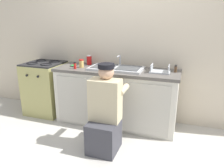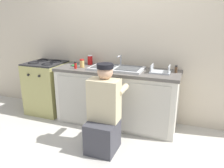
{
  "view_description": "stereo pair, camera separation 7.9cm",
  "coord_description": "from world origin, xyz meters",
  "views": [
    {
      "loc": [
        0.98,
        -2.75,
        1.63
      ],
      "look_at": [
        0.0,
        0.1,
        0.7
      ],
      "focal_mm": 35.0,
      "sensor_mm": 36.0,
      "label": 1
    },
    {
      "loc": [
        1.06,
        -2.72,
        1.63
      ],
      "look_at": [
        0.0,
        0.1,
        0.7
      ],
      "focal_mm": 35.0,
      "sensor_mm": 36.0,
      "label": 2
    }
  ],
  "objects": [
    {
      "name": "ground_plane",
      "position": [
        0.0,
        0.0,
        0.0
      ],
      "size": [
        12.0,
        12.0,
        0.0
      ],
      "primitive_type": "plane",
      "color": "beige"
    },
    {
      "name": "back_wall",
      "position": [
        0.0,
        0.65,
        1.25
      ],
      "size": [
        6.0,
        0.1,
        2.5
      ],
      "primitive_type": "cube",
      "color": "beige",
      "rests_on": "ground_plane"
    },
    {
      "name": "counter_cabinet",
      "position": [
        0.0,
        0.29,
        0.42
      ],
      "size": [
        1.84,
        0.62,
        0.84
      ],
      "color": "silver",
      "rests_on": "ground_plane"
    },
    {
      "name": "countertop",
      "position": [
        0.0,
        0.3,
        0.86
      ],
      "size": [
        1.88,
        0.62,
        0.04
      ],
      "primitive_type": "cube",
      "color": "#5B5651",
      "rests_on": "counter_cabinet"
    },
    {
      "name": "sink_double_basin",
      "position": [
        0.0,
        0.3,
        0.9
      ],
      "size": [
        0.8,
        0.44,
        0.19
      ],
      "color": "silver",
      "rests_on": "countertop"
    },
    {
      "name": "stove_range",
      "position": [
        -1.29,
        0.3,
        0.45
      ],
      "size": [
        0.61,
        0.62,
        0.91
      ],
      "color": "tan",
      "rests_on": "ground_plane"
    },
    {
      "name": "plumber_person",
      "position": [
        0.09,
        -0.44,
        0.46
      ],
      "size": [
        0.42,
        0.61,
        1.1
      ],
      "color": "#3F3F47",
      "rests_on": "ground_plane"
    },
    {
      "name": "spice_bottle_pepper",
      "position": [
        0.85,
        0.39,
        0.93
      ],
      "size": [
        0.04,
        0.04,
        0.1
      ],
      "color": "#513823",
      "rests_on": "countertop"
    },
    {
      "name": "condiment_jar",
      "position": [
        -0.55,
        0.23,
        0.95
      ],
      "size": [
        0.07,
        0.07,
        0.13
      ],
      "color": "#DBB760",
      "rests_on": "countertop"
    },
    {
      "name": "soda_cup_red",
      "position": [
        -0.53,
        0.48,
        0.96
      ],
      "size": [
        0.08,
        0.08,
        0.15
      ],
      "color": "red",
      "rests_on": "countertop"
    },
    {
      "name": "spice_bottle_red",
      "position": [
        -0.6,
        0.12,
        0.93
      ],
      "size": [
        0.04,
        0.04,
        0.1
      ],
      "color": "red",
      "rests_on": "countertop"
    },
    {
      "name": "dish_rack_tray",
      "position": [
        0.65,
        0.3,
        0.91
      ],
      "size": [
        0.28,
        0.22,
        0.11
      ],
      "color": "#B2B7BC",
      "rests_on": "countertop"
    },
    {
      "name": "cell_phone",
      "position": [
        -0.72,
        0.3,
        0.89
      ],
      "size": [
        0.07,
        0.14,
        0.01
      ],
      "color": "black",
      "rests_on": "countertop"
    }
  ]
}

